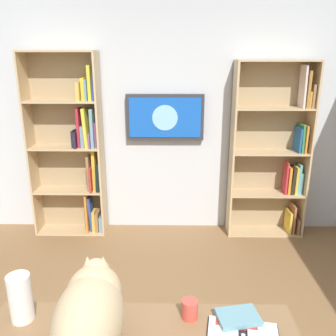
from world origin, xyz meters
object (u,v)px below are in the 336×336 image
(bookshelf_left, at_px, (276,153))
(cat, at_px, (90,311))
(wall_mounted_tv, at_px, (165,117))
(desk_book_stack, at_px, (237,318))
(coffee_mug, at_px, (190,309))
(bookshelf_right, at_px, (75,150))
(paper_towel_roll, at_px, (21,298))

(bookshelf_left, distance_m, cat, 2.99)
(wall_mounted_tv, height_order, cat, wall_mounted_tv)
(desk_book_stack, bearing_deg, coffee_mug, -7.72)
(cat, bearing_deg, wall_mounted_tv, -95.57)
(bookshelf_right, distance_m, paper_towel_roll, 2.44)
(bookshelf_left, height_order, wall_mounted_tv, bookshelf_left)
(coffee_mug, bearing_deg, bookshelf_left, -114.21)
(wall_mounted_tv, bearing_deg, bookshelf_left, 176.54)
(wall_mounted_tv, bearing_deg, desk_book_stack, 99.25)
(paper_towel_roll, distance_m, desk_book_stack, 1.05)
(paper_towel_roll, xyz_separation_m, coffee_mug, (-0.82, -0.02, -0.07))
(wall_mounted_tv, bearing_deg, cat, 84.43)
(desk_book_stack, bearing_deg, bookshelf_right, -59.49)
(paper_towel_roll, bearing_deg, bookshelf_right, -81.05)
(paper_towel_roll, height_order, coffee_mug, paper_towel_roll)
(wall_mounted_tv, height_order, desk_book_stack, wall_mounted_tv)
(coffee_mug, xyz_separation_m, desk_book_stack, (-0.23, 0.03, -0.03))
(bookshelf_right, bearing_deg, bookshelf_left, -179.87)
(wall_mounted_tv, relative_size, paper_towel_roll, 3.58)
(bookshelf_right, relative_size, desk_book_stack, 9.22)
(bookshelf_left, distance_m, bookshelf_right, 2.27)
(bookshelf_right, distance_m, cat, 2.68)
(bookshelf_left, distance_m, wall_mounted_tv, 1.32)
(wall_mounted_tv, xyz_separation_m, coffee_mug, (-0.18, 2.47, -0.55))
(cat, bearing_deg, desk_book_stack, -166.94)
(bookshelf_left, xyz_separation_m, bookshelf_right, (2.27, 0.01, 0.04))
(bookshelf_left, relative_size, desk_book_stack, 8.81)
(bookshelf_left, distance_m, desk_book_stack, 2.57)
(paper_towel_roll, bearing_deg, coffee_mug, -178.48)
(bookshelf_right, bearing_deg, coffee_mug, 116.62)
(coffee_mug, relative_size, desk_book_stack, 0.43)
(cat, relative_size, desk_book_stack, 2.81)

